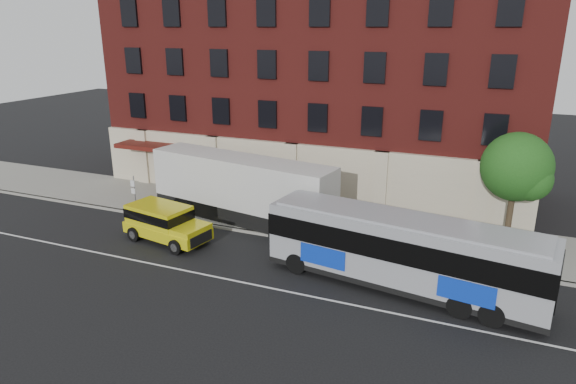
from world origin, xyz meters
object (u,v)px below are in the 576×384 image
at_px(street_tree, 517,170).
at_px(city_bus, 403,250).
at_px(yellow_suv, 164,221).
at_px(sign_pole, 134,192).
at_px(shipping_container, 241,190).

distance_m(street_tree, city_bus, 8.44).
xyz_separation_m(street_tree, city_bus, (-4.53, -6.67, -2.50)).
bearing_deg(yellow_suv, city_bus, -1.98).
xyz_separation_m(city_bus, yellow_suv, (-13.25, 0.46, -0.75)).
xyz_separation_m(sign_pole, shipping_container, (6.93, 1.40, 0.54)).
distance_m(sign_pole, street_tree, 22.49).
xyz_separation_m(street_tree, shipping_container, (-15.11, -1.94, -2.41)).
bearing_deg(city_bus, sign_pole, 169.22).
bearing_deg(yellow_suv, sign_pole, 145.97).
bearing_deg(shipping_container, street_tree, 7.30).
bearing_deg(street_tree, yellow_suv, -160.74).
bearing_deg(shipping_container, sign_pole, -168.57).
bearing_deg(street_tree, sign_pole, -171.39).
bearing_deg(shipping_container, yellow_suv, -122.01).
height_order(sign_pole, shipping_container, shipping_container).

